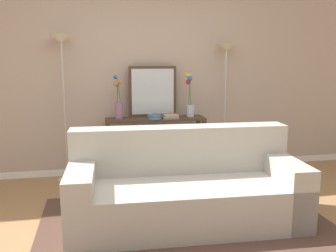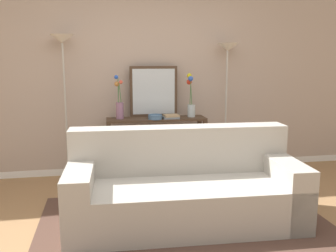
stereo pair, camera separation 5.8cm
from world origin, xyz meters
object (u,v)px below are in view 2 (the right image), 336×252
at_px(book_row_under_console, 130,174).
at_px(floor_lamp_right, 227,72).
at_px(couch, 184,190).
at_px(book_stack, 171,117).
at_px(vase_tall_flowers, 119,104).
at_px(floor_lamp_left, 63,67).
at_px(vase_short_flowers, 191,100).
at_px(fruit_bowl, 155,117).
at_px(console_table, 157,137).
at_px(wall_mirror, 154,92).

bearing_deg(book_row_under_console, floor_lamp_right, 1.76).
xyz_separation_m(couch, book_stack, (0.13, 1.33, 0.49)).
xyz_separation_m(couch, vase_tall_flowers, (-0.52, 1.43, 0.65)).
bearing_deg(book_stack, floor_lamp_left, 174.96).
height_order(vase_short_flowers, book_row_under_console, vase_short_flowers).
bearing_deg(vase_tall_flowers, floor_lamp_right, 0.90).
height_order(vase_tall_flowers, fruit_bowl, vase_tall_flowers).
xyz_separation_m(vase_tall_flowers, fruit_bowl, (0.44, -0.11, -0.16)).
distance_m(floor_lamp_left, book_row_under_console, 1.58).
bearing_deg(vase_short_flowers, floor_lamp_right, 2.87).
bearing_deg(console_table, vase_tall_flowers, 177.79).
bearing_deg(book_stack, book_row_under_console, 172.03).
bearing_deg(couch, wall_mirror, 92.19).
distance_m(wall_mirror, fruit_bowl, 0.37).
height_order(fruit_bowl, book_stack, fruit_bowl).
distance_m(console_table, vase_tall_flowers, 0.64).
xyz_separation_m(vase_short_flowers, fruit_bowl, (-0.49, -0.11, -0.20)).
height_order(couch, vase_short_flowers, vase_short_flowers).
height_order(floor_lamp_right, vase_tall_flowers, floor_lamp_right).
relative_size(console_table, fruit_bowl, 7.18).
distance_m(console_table, book_stack, 0.33).
xyz_separation_m(console_table, book_row_under_console, (-0.36, -0.00, -0.48)).
distance_m(console_table, vase_short_flowers, 0.66).
relative_size(console_table, book_stack, 6.20).
bearing_deg(floor_lamp_right, wall_mirror, 174.77).
height_order(couch, floor_lamp_right, floor_lamp_right).
distance_m(floor_lamp_right, vase_short_flowers, 0.61).
height_order(couch, book_row_under_console, couch).
bearing_deg(console_table, floor_lamp_right, 2.43).
relative_size(floor_lamp_left, floor_lamp_right, 1.05).
height_order(wall_mirror, book_stack, wall_mirror).
bearing_deg(floor_lamp_right, fruit_bowl, -172.38).
height_order(couch, floor_lamp_left, floor_lamp_left).
xyz_separation_m(floor_lamp_left, vase_tall_flowers, (0.66, -0.02, -0.47)).
bearing_deg(vase_tall_flowers, fruit_bowl, -13.86).
distance_m(wall_mirror, vase_short_flowers, 0.50).
distance_m(wall_mirror, vase_tall_flowers, 0.49).
height_order(console_table, book_stack, book_stack).
xyz_separation_m(fruit_bowl, book_stack, (0.21, 0.02, -0.01)).
xyz_separation_m(couch, console_table, (-0.04, 1.41, 0.22)).
xyz_separation_m(floor_lamp_right, fruit_bowl, (-0.98, -0.13, -0.55)).
relative_size(couch, console_table, 1.70).
height_order(floor_lamp_left, vase_short_flowers, floor_lamp_left).
bearing_deg(console_table, floor_lamp_left, 177.96).
height_order(vase_tall_flowers, book_stack, vase_tall_flowers).
distance_m(floor_lamp_right, vase_tall_flowers, 1.48).
height_order(floor_lamp_left, floor_lamp_right, floor_lamp_left).
height_order(floor_lamp_right, fruit_bowl, floor_lamp_right).
xyz_separation_m(vase_tall_flowers, book_stack, (0.65, -0.09, -0.16)).
bearing_deg(fruit_bowl, floor_lamp_right, 7.62).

